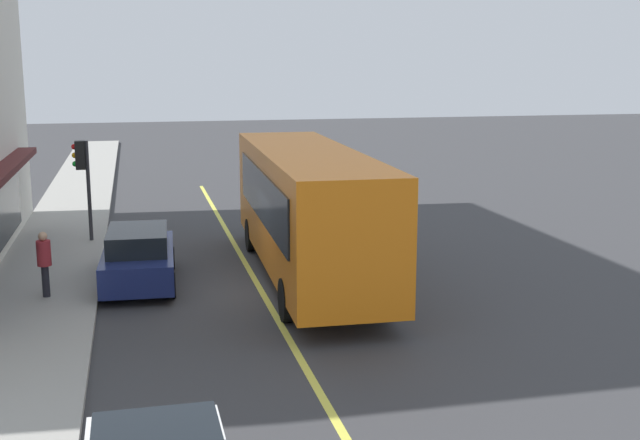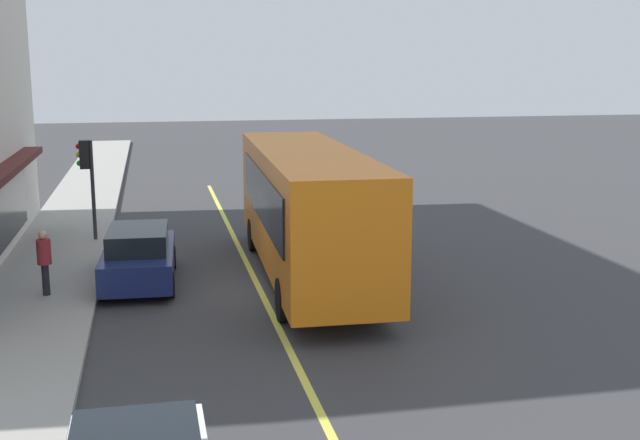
# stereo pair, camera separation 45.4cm
# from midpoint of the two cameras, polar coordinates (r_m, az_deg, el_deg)

# --- Properties ---
(ground) EXTENTS (120.00, 120.00, 0.00)m
(ground) POSITION_cam_midpoint_polar(r_m,az_deg,el_deg) (20.84, -4.86, -4.99)
(ground) COLOR #38383A
(sidewalk) EXTENTS (80.00, 2.85, 0.15)m
(sidewalk) POSITION_cam_midpoint_polar(r_m,az_deg,el_deg) (20.79, -20.04, -5.47)
(sidewalk) COLOR #9E9B93
(sidewalk) RESTS_ON ground
(lane_centre_stripe) EXTENTS (36.00, 0.16, 0.01)m
(lane_centre_stripe) POSITION_cam_midpoint_polar(r_m,az_deg,el_deg) (20.83, -4.86, -4.98)
(lane_centre_stripe) COLOR #D8D14C
(lane_centre_stripe) RESTS_ON ground
(bus) EXTENTS (11.20, 2.86, 3.50)m
(bus) POSITION_cam_midpoint_polar(r_m,az_deg,el_deg) (21.49, -1.51, 0.98)
(bus) COLOR orange
(bus) RESTS_ON ground
(traffic_light) EXTENTS (0.30, 0.52, 3.20)m
(traffic_light) POSITION_cam_midpoint_polar(r_m,az_deg,el_deg) (26.49, -17.03, 3.65)
(traffic_light) COLOR #2D2D33
(traffic_light) RESTS_ON sidewalk
(car_navy) EXTENTS (4.37, 2.01, 1.52)m
(car_navy) POSITION_cam_midpoint_polar(r_m,az_deg,el_deg) (21.66, -13.37, -2.60)
(car_navy) COLOR navy
(car_navy) RESTS_ON ground
(pedestrian_at_corner) EXTENTS (0.34, 0.34, 1.62)m
(pedestrian_at_corner) POSITION_cam_midpoint_polar(r_m,az_deg,el_deg) (20.63, -19.63, -2.57)
(pedestrian_at_corner) COLOR black
(pedestrian_at_corner) RESTS_ON sidewalk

